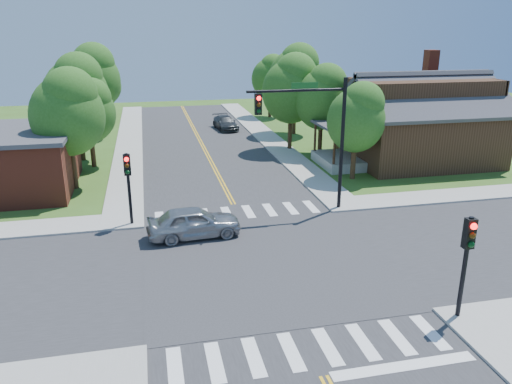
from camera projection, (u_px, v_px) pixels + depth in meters
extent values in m
plane|color=#38591B|center=(264.00, 263.00, 21.44)|extent=(100.00, 100.00, 0.00)
cube|color=#2D2D30|center=(264.00, 263.00, 21.44)|extent=(10.00, 90.00, 0.04)
cube|color=#2D2D30|center=(264.00, 263.00, 21.44)|extent=(90.00, 10.00, 0.04)
cube|color=#2D2D30|center=(264.00, 263.00, 21.44)|extent=(10.20, 10.20, 0.06)
cube|color=#9E9B93|center=(266.00, 136.00, 45.82)|extent=(2.20, 40.00, 0.14)
cube|color=#9E9B93|center=(129.00, 142.00, 43.32)|extent=(2.20, 40.00, 0.14)
cube|color=white|center=(160.00, 218.00, 26.31)|extent=(0.45, 2.00, 0.01)
cube|color=white|center=(182.00, 217.00, 26.56)|extent=(0.45, 2.00, 0.01)
cube|color=white|center=(205.00, 215.00, 26.80)|extent=(0.45, 2.00, 0.01)
cube|color=white|center=(227.00, 213.00, 27.05)|extent=(0.45, 2.00, 0.01)
cube|color=white|center=(248.00, 211.00, 27.29)|extent=(0.45, 2.00, 0.01)
cube|color=white|center=(270.00, 210.00, 27.54)|extent=(0.45, 2.00, 0.01)
cube|color=white|center=(291.00, 208.00, 27.79)|extent=(0.45, 2.00, 0.01)
cube|color=white|center=(311.00, 207.00, 28.03)|extent=(0.45, 2.00, 0.01)
cube|color=white|center=(175.00, 368.00, 14.83)|extent=(0.45, 2.00, 0.01)
cube|color=white|center=(215.00, 362.00, 15.07)|extent=(0.45, 2.00, 0.01)
cube|color=white|center=(254.00, 357.00, 15.32)|extent=(0.45, 2.00, 0.01)
cube|color=white|center=(291.00, 351.00, 15.57)|extent=(0.45, 2.00, 0.01)
cube|color=white|center=(327.00, 346.00, 15.81)|extent=(0.45, 2.00, 0.01)
cube|color=white|center=(363.00, 341.00, 16.06)|extent=(0.45, 2.00, 0.01)
cube|color=white|center=(397.00, 337.00, 16.31)|extent=(0.45, 2.00, 0.01)
cube|color=white|center=(430.00, 332.00, 16.55)|extent=(0.45, 2.00, 0.01)
cube|color=yellow|center=(197.00, 137.00, 45.71)|extent=(0.10, 37.50, 0.01)
cube|color=yellow|center=(199.00, 136.00, 45.76)|extent=(0.10, 37.50, 0.01)
cube|color=white|center=(404.00, 367.00, 14.92)|extent=(4.60, 0.45, 0.09)
cylinder|color=black|center=(342.00, 146.00, 26.64)|extent=(0.20, 0.20, 7.20)
cylinder|color=black|center=(297.00, 90.00, 25.15)|extent=(5.20, 0.14, 0.14)
cube|color=#19591E|center=(305.00, 85.00, 25.11)|extent=(1.40, 0.04, 0.30)
cube|color=black|center=(258.00, 104.00, 24.94)|extent=(0.34, 0.28, 1.05)
sphere|color=#FF0C0C|center=(259.00, 98.00, 24.68)|extent=(0.22, 0.22, 0.22)
sphere|color=#3F2605|center=(259.00, 105.00, 24.78)|extent=(0.22, 0.22, 0.22)
sphere|color=#05330F|center=(259.00, 111.00, 24.89)|extent=(0.22, 0.22, 0.22)
cylinder|color=black|center=(464.00, 270.00, 16.81)|extent=(0.16, 0.16, 3.80)
cube|color=black|center=(469.00, 233.00, 16.39)|extent=(0.34, 0.28, 1.05)
sphere|color=#FF0C0C|center=(474.00, 226.00, 16.13)|extent=(0.22, 0.22, 0.22)
sphere|color=#3F2605|center=(472.00, 235.00, 16.23)|extent=(0.22, 0.22, 0.22)
sphere|color=#05330F|center=(471.00, 244.00, 16.33)|extent=(0.22, 0.22, 0.22)
cylinder|color=black|center=(129.00, 190.00, 24.88)|extent=(0.16, 0.16, 3.80)
cube|color=black|center=(127.00, 165.00, 24.46)|extent=(0.34, 0.28, 1.05)
sphere|color=#FF0C0C|center=(126.00, 159.00, 24.20)|extent=(0.22, 0.22, 0.22)
sphere|color=#3F2605|center=(127.00, 166.00, 24.30)|extent=(0.22, 0.22, 0.22)
sphere|color=#05330F|center=(127.00, 172.00, 24.40)|extent=(0.22, 0.22, 0.22)
cube|color=#341F12|center=(419.00, 135.00, 37.08)|extent=(10.00, 8.00, 4.00)
cube|color=#9E9B93|center=(338.00, 161.00, 36.31)|extent=(2.60, 4.50, 0.70)
cylinder|color=#341F12|center=(334.00, 151.00, 33.83)|extent=(0.18, 0.18, 2.50)
cylinder|color=#341F12|center=(315.00, 139.00, 37.54)|extent=(0.18, 0.18, 2.50)
cube|color=#38383D|center=(340.00, 126.00, 35.48)|extent=(2.80, 4.80, 0.18)
cube|color=maroon|center=(426.00, 106.00, 40.34)|extent=(0.90, 0.90, 7.11)
cylinder|color=#382314|center=(353.00, 161.00, 32.96)|extent=(0.34, 0.34, 2.39)
ellipsoid|color=#29581A|center=(356.00, 120.00, 32.10)|extent=(3.78, 3.59, 4.16)
sphere|color=#29581A|center=(363.00, 103.00, 31.62)|extent=(2.77, 2.77, 2.77)
cylinder|color=#382314|center=(320.00, 138.00, 39.13)|extent=(0.34, 0.34, 2.64)
ellipsoid|color=#29581A|center=(322.00, 100.00, 38.18)|extent=(4.17, 3.97, 4.59)
sphere|color=#29581A|center=(327.00, 83.00, 37.66)|extent=(3.06, 3.06, 3.06)
cylinder|color=#382314|center=(294.00, 117.00, 46.62)|extent=(0.34, 0.34, 3.10)
ellipsoid|color=#29581A|center=(295.00, 79.00, 45.51)|extent=(4.90, 4.65, 5.39)
sphere|color=#29581A|center=(299.00, 63.00, 44.92)|extent=(3.59, 3.59, 3.59)
cylinder|color=#382314|center=(270.00, 106.00, 55.36)|extent=(0.34, 0.34, 2.56)
ellipsoid|color=#29581A|center=(270.00, 79.00, 54.45)|extent=(4.04, 3.83, 4.44)
sphere|color=#29581A|center=(273.00, 68.00, 53.94)|extent=(2.96, 2.96, 2.96)
cylinder|color=#382314|center=(74.00, 167.00, 30.94)|extent=(0.34, 0.34, 2.79)
ellipsoid|color=#29581A|center=(68.00, 116.00, 29.94)|extent=(4.41, 4.18, 4.85)
sphere|color=#29581A|center=(70.00, 94.00, 29.40)|extent=(3.23, 3.23, 3.23)
cylinder|color=#382314|center=(82.00, 141.00, 37.48)|extent=(0.34, 0.34, 2.98)
ellipsoid|color=#29581A|center=(76.00, 96.00, 36.41)|extent=(4.70, 4.46, 5.17)
sphere|color=#29581A|center=(78.00, 76.00, 35.84)|extent=(3.45, 3.45, 3.45)
cylinder|color=#382314|center=(96.00, 121.00, 44.82)|extent=(0.34, 0.34, 3.14)
ellipsoid|color=#29581A|center=(92.00, 81.00, 43.69)|extent=(4.95, 4.70, 5.45)
sphere|color=#29581A|center=(93.00, 63.00, 43.10)|extent=(3.63, 3.63, 3.63)
cylinder|color=#382314|center=(107.00, 110.00, 53.53)|extent=(0.34, 0.34, 2.23)
ellipsoid|color=#29581A|center=(104.00, 86.00, 52.73)|extent=(3.52, 3.35, 3.87)
sphere|color=#29581A|center=(106.00, 76.00, 52.28)|extent=(2.58, 2.58, 2.58)
cylinder|color=#382314|center=(290.00, 132.00, 40.56)|extent=(0.34, 0.34, 2.90)
ellipsoid|color=#29581A|center=(291.00, 92.00, 39.52)|extent=(4.59, 4.36, 5.05)
sphere|color=#29581A|center=(296.00, 74.00, 38.96)|extent=(3.36, 3.36, 3.36)
cylinder|color=#382314|center=(93.00, 151.00, 35.79)|extent=(0.34, 0.34, 2.37)
ellipsoid|color=#29581A|center=(89.00, 113.00, 34.94)|extent=(3.74, 3.55, 4.11)
sphere|color=#29581A|center=(91.00, 98.00, 34.46)|extent=(2.74, 2.74, 2.74)
imported|color=#A0A3A7|center=(194.00, 223.00, 23.82)|extent=(2.49, 4.72, 1.51)
imported|color=#323638|center=(225.00, 123.00, 48.75)|extent=(2.74, 4.78, 1.27)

